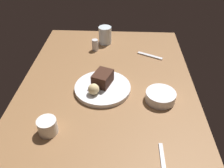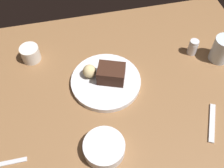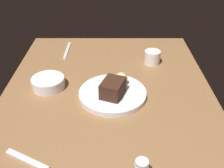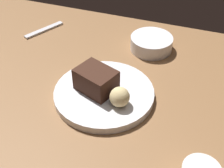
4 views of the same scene
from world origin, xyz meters
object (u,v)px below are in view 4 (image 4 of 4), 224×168
Objects in this scene: dessert_plate at (104,94)px; dessert_spoon at (44,30)px; bread_roll at (120,97)px; side_bowl at (151,43)px; chocolate_cake_slice at (96,80)px.

dessert_spoon is (-31.87, 24.69, -0.69)cm from dessert_plate.
bread_roll is at bearing -100.07° from dessert_spoon.
dessert_spoon is (-37.96, -1.49, -1.82)cm from side_bowl.
side_bowl is (6.09, 26.19, 1.13)cm from dessert_plate.
side_bowl reaches higher than dessert_spoon.
bread_roll is 46.92cm from dessert_spoon.
chocolate_cake_slice is 8.28cm from bread_roll.
bread_roll reaches higher than dessert_spoon.
chocolate_cake_slice is 39.01cm from dessert_spoon.
bread_roll is 29.75cm from side_bowl.
bread_roll is 0.38× the size of side_bowl.
bread_roll is 0.33× the size of dessert_spoon.
chocolate_cake_slice is at bearing -102.76° from dessert_spoon.
dessert_spoon is (-29.77, 24.75, -4.78)cm from chocolate_cake_slice.
dessert_spoon is at bearing -177.74° from side_bowl.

